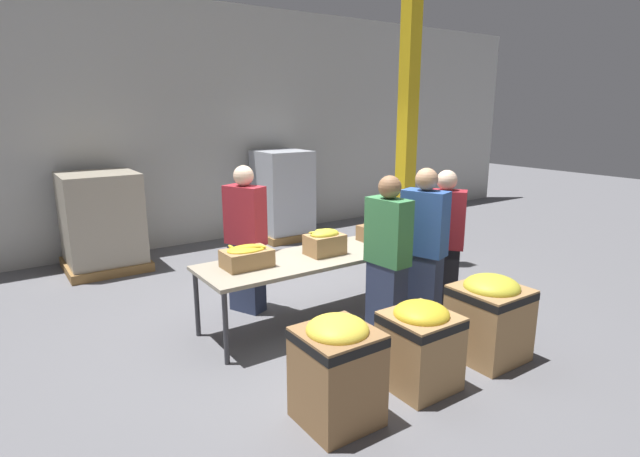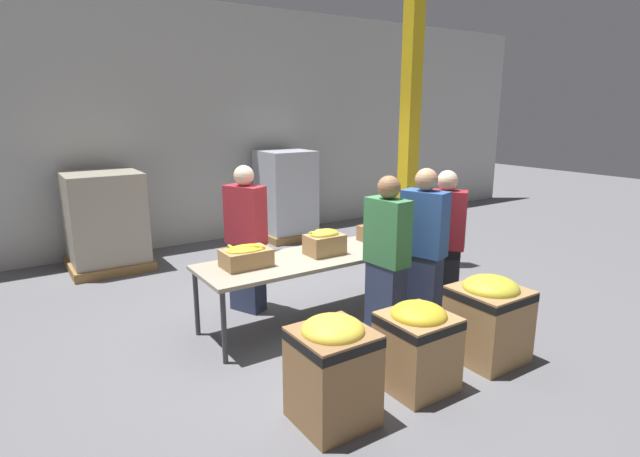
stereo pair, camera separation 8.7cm
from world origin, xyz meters
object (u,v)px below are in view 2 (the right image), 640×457
pallet_stack_0 (105,222)px  volunteer_0 (423,251)px  donation_bin_2 (488,316)px  donation_bin_0 (333,367)px  banana_box_1 (325,242)px  support_pillar (410,130)px  volunteer_1 (444,245)px  donation_bin_1 (417,343)px  banana_box_0 (246,256)px  sorting_table (318,259)px  pallet_stack_1 (286,195)px  banana_box_2 (379,231)px  volunteer_2 (386,260)px  volunteer_3 (246,240)px

pallet_stack_0 → volunteer_0: bearing=-59.8°
donation_bin_2 → donation_bin_0: bearing=-180.0°
banana_box_1 → support_pillar: 2.54m
banana_box_1 → volunteer_1: volunteer_1 is taller
donation_bin_1 → pallet_stack_0: bearing=106.9°
donation_bin_1 → banana_box_0: bearing=114.2°
sorting_table → banana_box_1: 0.20m
sorting_table → pallet_stack_1: 3.66m
banana_box_2 → volunteer_0: bearing=-99.5°
support_pillar → banana_box_0: bearing=-163.6°
banana_box_0 → volunteer_2: volunteer_2 is taller
donation_bin_2 → pallet_stack_0: 5.44m
banana_box_1 → donation_bin_1: 1.68m
volunteer_0 → pallet_stack_1: size_ratio=1.09×
sorting_table → banana_box_2: 0.95m
sorting_table → pallet_stack_1: pallet_stack_1 is taller
volunteer_0 → volunteer_1: volunteer_0 is taller
donation_bin_0 → banana_box_2: bearing=42.6°
banana_box_2 → pallet_stack_1: (0.56, 3.24, -0.09)m
banana_box_1 → volunteer_2: bearing=-71.9°
banana_box_2 → donation_bin_0: size_ratio=0.53×
sorting_table → pallet_stack_0: (-1.56, 3.26, -0.01)m
sorting_table → pallet_stack_1: (1.49, 3.34, 0.07)m
volunteer_2 → donation_bin_1: size_ratio=2.23×
banana_box_0 → donation_bin_1: size_ratio=0.63×
volunteer_0 → support_pillar: (1.36, 1.71, 1.15)m
banana_box_1 → donation_bin_2: banana_box_1 is taller
volunteer_3 → donation_bin_1: size_ratio=2.25×
banana_box_0 → donation_bin_0: 1.73m
donation_bin_0 → donation_bin_1: donation_bin_0 is taller
volunteer_0 → donation_bin_2: size_ratio=2.13×
pallet_stack_1 → volunteer_2: bearing=-106.1°
banana_box_0 → support_pillar: bearing=16.4°
sorting_table → support_pillar: size_ratio=0.66×
donation_bin_1 → volunteer_2: bearing=65.7°
donation_bin_2 → support_pillar: support_pillar is taller
volunteer_0 → banana_box_2: bearing=-28.2°
banana_box_0 → volunteer_0: bearing=-27.4°
donation_bin_2 → donation_bin_1: bearing=-180.0°
sorting_table → banana_box_1: (0.07, -0.02, 0.19)m
banana_box_1 → support_pillar: support_pillar is taller
banana_box_1 → volunteer_1: (1.18, -0.62, -0.07)m
volunteer_2 → donation_bin_0: size_ratio=2.00×
donation_bin_0 → pallet_stack_0: 4.92m
volunteer_0 → pallet_stack_1: 4.18m
pallet_stack_0 → banana_box_0: bearing=-77.1°
sorting_table → banana_box_0: 0.85m
volunteer_1 → donation_bin_2: size_ratio=2.04×
donation_bin_0 → pallet_stack_1: bearing=63.9°
banana_box_0 → donation_bin_2: size_ratio=0.59×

